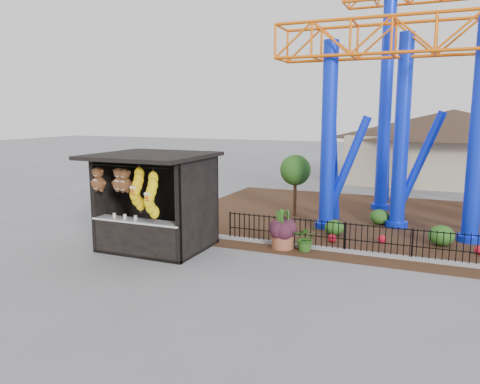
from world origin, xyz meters
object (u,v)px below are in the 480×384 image
at_px(terracotta_planter, 283,240).
at_px(potted_plant, 306,238).
at_px(roller_coaster, 439,58).
at_px(prize_booth, 151,203).

xyz_separation_m(terracotta_planter, potted_plant, (0.78, 0.00, 0.16)).
distance_m(roller_coaster, terracotta_planter, 9.33).
relative_size(roller_coaster, terracotta_planter, 15.00).
bearing_deg(prize_booth, roller_coaster, 42.03).
xyz_separation_m(roller_coaster, terracotta_planter, (-4.29, -5.53, -6.17)).
height_order(prize_booth, terracotta_planter, prize_booth).
bearing_deg(terracotta_planter, roller_coaster, 52.19).
distance_m(terracotta_planter, potted_plant, 0.79).
height_order(roller_coaster, potted_plant, roller_coaster).
bearing_deg(roller_coaster, prize_booth, -137.97).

